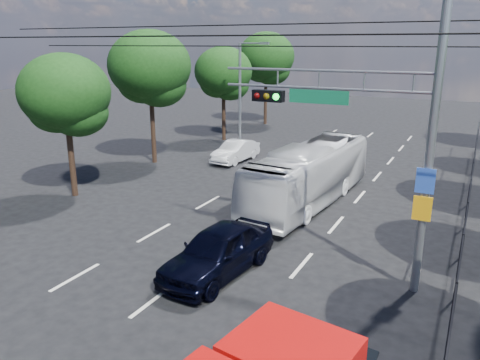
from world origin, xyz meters
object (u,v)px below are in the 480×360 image
Objects in this scene: navy_hatchback at (218,251)px; white_van at (236,151)px; signal_mast at (387,110)px; white_bus at (309,174)px.

navy_hatchback reaches higher than white_van.
signal_mast reaches higher than white_bus.
signal_mast is 0.99× the size of white_bus.
signal_mast is 6.54m from navy_hatchback.
white_van is (-6.58, 5.38, -0.70)m from white_bus.
white_van is (-6.33, 13.20, -0.14)m from navy_hatchback.
signal_mast is at bearing 26.95° from navy_hatchback.
navy_hatchback is 1.18× the size of white_van.
signal_mast is 2.10× the size of navy_hatchback.
navy_hatchback is at bearing -60.90° from white_van.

